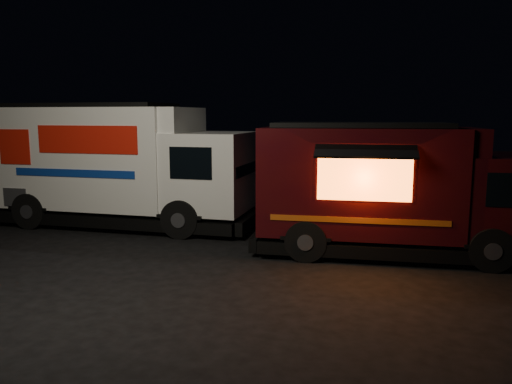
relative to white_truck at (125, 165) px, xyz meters
name	(u,v)px	position (x,y,z in m)	size (l,w,h in m)	color
ground	(196,256)	(3.42, -2.44, -1.78)	(80.00, 80.00, 0.00)	black
white_truck	(125,165)	(0.00, 0.00, 0.00)	(7.85, 2.68, 3.56)	white
red_truck	(396,189)	(7.73, -0.68, -0.25)	(6.56, 2.41, 3.05)	black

